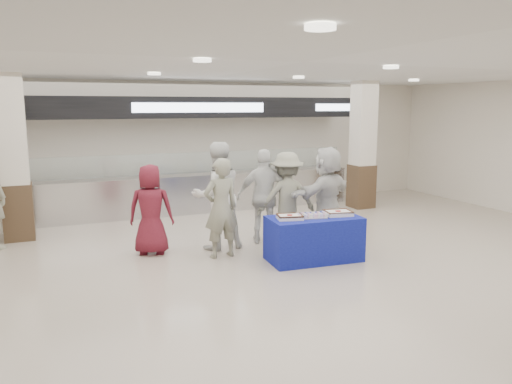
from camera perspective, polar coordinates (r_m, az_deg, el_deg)
name	(u,v)px	position (r m, az deg, el deg)	size (l,w,h in m)	color
ground	(301,279)	(7.72, 5.15, -9.83)	(14.00, 14.00, 0.00)	beige
serving_line	(198,165)	(12.37, -6.67, 3.11)	(8.70, 0.85, 2.80)	silver
column_left	(14,162)	(10.65, -25.90, 3.12)	(0.55, 0.55, 3.20)	#3D2B1B
column_right	(363,148)	(13.00, 12.08, 4.93)	(0.55, 0.55, 3.20)	#3D2B1B
display_table	(314,239)	(8.52, 6.62, -5.32)	(1.55, 0.78, 0.75)	#152196
sheet_cake_left	(290,217)	(8.22, 3.87, -2.81)	(0.47, 0.40, 0.09)	white
sheet_cake_right	(338,213)	(8.61, 9.36, -2.33)	(0.49, 0.41, 0.09)	white
cupcake_tray	(312,215)	(8.38, 6.42, -2.66)	(0.52, 0.43, 0.07)	#B3B3B8
civilian_maroon	(151,209)	(8.92, -11.93, -1.97)	(0.78, 0.51, 1.60)	maroon
soldier_a	(221,208)	(8.55, -4.04, -1.85)	(0.63, 0.41, 1.73)	gray
chef_tall	(217,196)	(9.07, -4.45, -0.44)	(0.95, 0.74, 1.96)	white
chef_short	(265,197)	(9.42, 1.03, -0.52)	(1.05, 0.44, 1.80)	white
soldier_b	(287,198)	(9.43, 3.53, -0.70)	(1.13, 0.65, 1.74)	gray
civilian_white	(327,195)	(9.61, 8.10, -0.29)	(1.70, 0.54, 1.84)	silver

